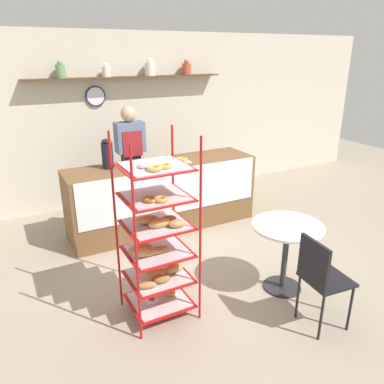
% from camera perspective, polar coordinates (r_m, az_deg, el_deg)
% --- Properties ---
extents(ground_plane, '(14.00, 14.00, 0.00)m').
position_cam_1_polar(ground_plane, '(4.45, 2.86, -11.77)').
color(ground_plane, gray).
extents(back_wall, '(10.00, 0.30, 2.70)m').
position_cam_1_polar(back_wall, '(6.30, -9.70, 10.96)').
color(back_wall, beige).
rests_on(back_wall, ground_plane).
extents(display_counter, '(2.65, 0.68, 0.96)m').
position_cam_1_polar(display_counter, '(5.29, -4.35, -0.54)').
color(display_counter, brown).
rests_on(display_counter, ground_plane).
extents(pastry_rack, '(0.61, 0.57, 1.76)m').
position_cam_1_polar(pastry_rack, '(3.41, -5.40, -7.28)').
color(pastry_rack, '#B71414').
rests_on(pastry_rack, ground_plane).
extents(person_worker, '(0.41, 0.23, 1.68)m').
position_cam_1_polar(person_worker, '(5.57, -9.27, 5.11)').
color(person_worker, '#282833').
rests_on(person_worker, ground_plane).
extents(cafe_table, '(0.73, 0.73, 0.74)m').
position_cam_1_polar(cafe_table, '(3.99, 14.19, -7.25)').
color(cafe_table, '#262628').
rests_on(cafe_table, ground_plane).
extents(cafe_chair, '(0.42, 0.42, 0.89)m').
position_cam_1_polar(cafe_chair, '(3.54, 18.94, -11.76)').
color(cafe_chair, black).
rests_on(cafe_chair, ground_plane).
extents(coffee_carafe, '(0.15, 0.15, 0.39)m').
position_cam_1_polar(coffee_carafe, '(4.95, -12.78, 5.66)').
color(coffee_carafe, black).
rests_on(coffee_carafe, display_counter).
extents(donut_tray_counter, '(0.42, 0.30, 0.05)m').
position_cam_1_polar(donut_tray_counter, '(5.15, -3.04, 4.75)').
color(donut_tray_counter, silver).
rests_on(donut_tray_counter, display_counter).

